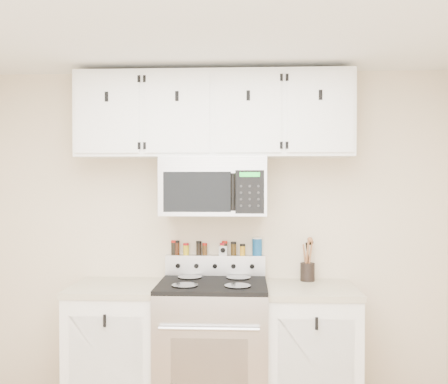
% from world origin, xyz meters
% --- Properties ---
extents(back_wall, '(3.50, 0.01, 2.50)m').
position_xyz_m(back_wall, '(0.00, 1.75, 1.25)').
color(back_wall, beige).
rests_on(back_wall, floor).
extents(range, '(0.76, 0.65, 1.10)m').
position_xyz_m(range, '(0.00, 1.43, 0.49)').
color(range, '#B7B7BA').
rests_on(range, floor).
extents(base_cabinet_left, '(0.64, 0.62, 0.92)m').
position_xyz_m(base_cabinet_left, '(-0.69, 1.45, 0.46)').
color(base_cabinet_left, white).
rests_on(base_cabinet_left, floor).
extents(base_cabinet_right, '(0.64, 0.62, 0.92)m').
position_xyz_m(base_cabinet_right, '(0.69, 1.45, 0.46)').
color(base_cabinet_right, white).
rests_on(base_cabinet_right, floor).
extents(microwave, '(0.76, 0.44, 0.42)m').
position_xyz_m(microwave, '(0.00, 1.55, 1.63)').
color(microwave, '#9E9EA3').
rests_on(microwave, back_wall).
extents(upper_cabinets, '(2.00, 0.35, 0.62)m').
position_xyz_m(upper_cabinets, '(-0.00, 1.58, 2.15)').
color(upper_cabinets, white).
rests_on(upper_cabinets, back_wall).
extents(utensil_crock, '(0.11, 0.11, 0.31)m').
position_xyz_m(utensil_crock, '(0.69, 1.66, 1.00)').
color(utensil_crock, black).
rests_on(utensil_crock, base_cabinet_right).
extents(kitchen_timer, '(0.06, 0.05, 0.07)m').
position_xyz_m(kitchen_timer, '(0.06, 1.71, 1.14)').
color(kitchen_timer, silver).
rests_on(kitchen_timer, range).
extents(salt_canister, '(0.08, 0.08, 0.14)m').
position_xyz_m(salt_canister, '(0.32, 1.71, 1.17)').
color(salt_canister, navy).
rests_on(salt_canister, range).
extents(spice_jar_0, '(0.04, 0.04, 0.11)m').
position_xyz_m(spice_jar_0, '(-0.32, 1.71, 1.16)').
color(spice_jar_0, black).
rests_on(spice_jar_0, range).
extents(spice_jar_1, '(0.04, 0.04, 0.11)m').
position_xyz_m(spice_jar_1, '(-0.29, 1.71, 1.16)').
color(spice_jar_1, '#381A0D').
rests_on(spice_jar_1, range).
extents(spice_jar_2, '(0.04, 0.04, 0.09)m').
position_xyz_m(spice_jar_2, '(-0.22, 1.71, 1.15)').
color(spice_jar_2, gold).
rests_on(spice_jar_2, range).
extents(spice_jar_3, '(0.04, 0.04, 0.11)m').
position_xyz_m(spice_jar_3, '(-0.13, 1.71, 1.15)').
color(spice_jar_3, black).
rests_on(spice_jar_3, range).
extents(spice_jar_4, '(0.04, 0.04, 0.09)m').
position_xyz_m(spice_jar_4, '(-0.08, 1.71, 1.15)').
color(spice_jar_4, '#442A10').
rests_on(spice_jar_4, range).
extents(spice_jar_5, '(0.04, 0.04, 0.09)m').
position_xyz_m(spice_jar_5, '(0.06, 1.71, 1.15)').
color(spice_jar_5, yellow).
rests_on(spice_jar_5, range).
extents(spice_jar_6, '(0.04, 0.04, 0.11)m').
position_xyz_m(spice_jar_6, '(0.07, 1.71, 1.16)').
color(spice_jar_6, black).
rests_on(spice_jar_6, range).
extents(spice_jar_7, '(0.04, 0.04, 0.10)m').
position_xyz_m(spice_jar_7, '(0.14, 1.71, 1.15)').
color(spice_jar_7, '#3C2A0E').
rests_on(spice_jar_7, range).
extents(spice_jar_8, '(0.04, 0.04, 0.09)m').
position_xyz_m(spice_jar_8, '(0.21, 1.71, 1.14)').
color(spice_jar_8, gold).
rests_on(spice_jar_8, range).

